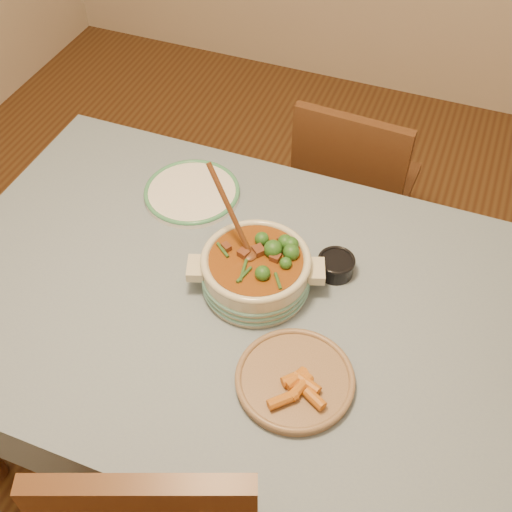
{
  "coord_description": "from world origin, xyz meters",
  "views": [
    {
      "loc": [
        0.39,
        -0.95,
        2.07
      ],
      "look_at": [
        -0.0,
        0.07,
        0.85
      ],
      "focal_mm": 45.0,
      "sensor_mm": 36.0,
      "label": 1
    }
  ],
  "objects": [
    {
      "name": "floor",
      "position": [
        0.0,
        0.0,
        0.0
      ],
      "size": [
        4.5,
        4.5,
        0.0
      ],
      "primitive_type": "plane",
      "color": "#4B2A15",
      "rests_on": "ground"
    },
    {
      "name": "dining_table",
      "position": [
        0.0,
        0.0,
        0.66
      ],
      "size": [
        1.68,
        1.08,
        0.76
      ],
      "color": "brown",
      "rests_on": "floor"
    },
    {
      "name": "stew_casserole",
      "position": [
        0.01,
        0.05,
        0.83
      ],
      "size": [
        0.36,
        0.35,
        0.33
      ],
      "rotation": [
        0.0,
        0.0,
        0.34
      ],
      "color": "beige",
      "rests_on": "dining_table"
    },
    {
      "name": "white_plate",
      "position": [
        -0.3,
        0.31,
        0.77
      ],
      "size": [
        0.29,
        0.29,
        0.03
      ],
      "rotation": [
        0.0,
        0.0,
        -0.0
      ],
      "color": "white",
      "rests_on": "dining_table"
    },
    {
      "name": "condiment_bowl",
      "position": [
        0.19,
        0.17,
        0.79
      ],
      "size": [
        0.11,
        0.11,
        0.05
      ],
      "rotation": [
        0.0,
        0.0,
        -0.11
      ],
      "color": "black",
      "rests_on": "dining_table"
    },
    {
      "name": "fried_plate",
      "position": [
        0.2,
        -0.19,
        0.77
      ],
      "size": [
        0.28,
        0.28,
        0.05
      ],
      "rotation": [
        0.0,
        0.0,
        -0.01
      ],
      "color": "#9C7556",
      "rests_on": "dining_table"
    },
    {
      "name": "chair_far",
      "position": [
        0.08,
        0.83,
        0.48
      ],
      "size": [
        0.42,
        0.42,
        0.85
      ],
      "rotation": [
        0.0,
        0.0,
        3.09
      ],
      "color": "#58371B",
      "rests_on": "floor"
    }
  ]
}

